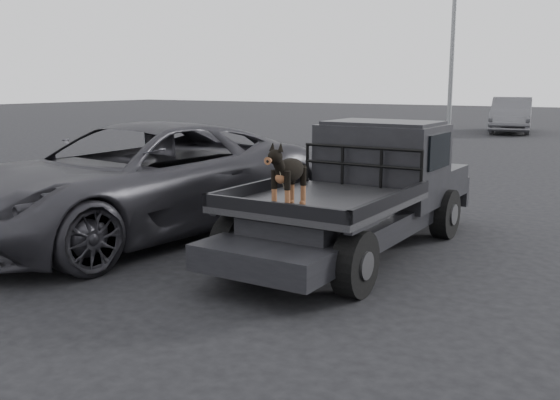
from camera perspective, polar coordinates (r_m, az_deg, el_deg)
The scene contains 7 objects.
ground at distance 7.24m, azimuth 0.47°, elevation -8.41°, with size 120.00×120.00×0.00m, color black.
flatbed_ute at distance 8.84m, azimuth 6.79°, elevation -1.85°, with size 2.00×5.40×0.92m, color black, non-canonical shape.
ute_cab at distance 9.55m, azimuth 9.37°, elevation 4.49°, with size 1.72×1.30×0.88m, color black, non-canonical shape.
headache_rack at distance 8.89m, azimuth 7.45°, elevation 3.02°, with size 1.80×0.08×0.55m, color black, non-canonical shape.
dog at distance 7.36m, azimuth 0.82°, elevation 2.27°, with size 0.32×0.60×0.74m, color black, non-canonical shape.
parked_suv at distance 10.00m, azimuth -12.93°, elevation 1.83°, with size 2.90×6.30×1.75m, color #313036.
distant_car_a at distance 32.14m, azimuth 20.39°, elevation 7.31°, with size 1.77×5.09×1.68m, color #515156.
Camera 1 is at (3.59, -5.82, 2.37)m, focal length 40.00 mm.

